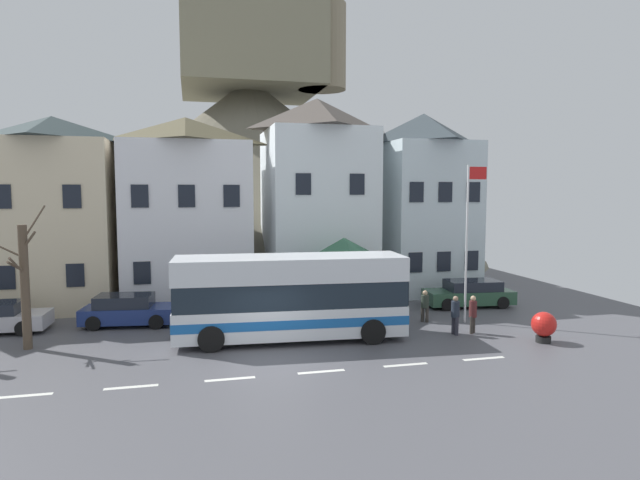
{
  "coord_description": "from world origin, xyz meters",
  "views": [
    {
      "loc": [
        -2.61,
        -18.02,
        5.99
      ],
      "look_at": [
        3.17,
        5.93,
        3.74
      ],
      "focal_mm": 30.12,
      "sensor_mm": 36.0,
      "label": 1
    }
  ],
  "objects_px": {
    "pedestrian_00": "(455,314)",
    "bare_tree_01": "(25,284)",
    "townhouse_01": "(55,212)",
    "townhouse_04": "(422,203)",
    "transit_bus": "(290,298)",
    "parked_car_02": "(128,310)",
    "pedestrian_01": "(473,312)",
    "hilltop_castle": "(251,164)",
    "parked_car_01": "(469,293)",
    "public_bench": "(368,296)",
    "harbour_buoy": "(544,325)",
    "flagpole": "(468,232)",
    "pedestrian_02": "(425,304)",
    "townhouse_02": "(187,210)",
    "townhouse_03": "(317,198)",
    "bus_shelter": "(344,252)"
  },
  "relations": [
    {
      "from": "transit_bus",
      "to": "bare_tree_01",
      "type": "bearing_deg",
      "value": 177.87
    },
    {
      "from": "townhouse_01",
      "to": "harbour_buoy",
      "type": "xyz_separation_m",
      "value": [
        20.34,
        -12.09,
        -4.22
      ]
    },
    {
      "from": "pedestrian_02",
      "to": "pedestrian_00",
      "type": "bearing_deg",
      "value": -82.33
    },
    {
      "from": "public_bench",
      "to": "parked_car_02",
      "type": "bearing_deg",
      "value": -172.26
    },
    {
      "from": "hilltop_castle",
      "to": "parked_car_01",
      "type": "relative_size",
      "value": 8.89
    },
    {
      "from": "townhouse_03",
      "to": "bare_tree_01",
      "type": "distance_m",
      "value": 15.77
    },
    {
      "from": "hilltop_castle",
      "to": "townhouse_01",
      "type": "bearing_deg",
      "value": -123.89
    },
    {
      "from": "transit_bus",
      "to": "harbour_buoy",
      "type": "relative_size",
      "value": 7.64
    },
    {
      "from": "townhouse_01",
      "to": "hilltop_castle",
      "type": "relative_size",
      "value": 0.24
    },
    {
      "from": "flagpole",
      "to": "hilltop_castle",
      "type": "bearing_deg",
      "value": 104.53
    },
    {
      "from": "townhouse_04",
      "to": "flagpole",
      "type": "xyz_separation_m",
      "value": [
        -1.39,
        -8.07,
        -1.15
      ]
    },
    {
      "from": "townhouse_03",
      "to": "harbour_buoy",
      "type": "bearing_deg",
      "value": -61.48
    },
    {
      "from": "pedestrian_02",
      "to": "flagpole",
      "type": "relative_size",
      "value": 0.21
    },
    {
      "from": "townhouse_03",
      "to": "pedestrian_02",
      "type": "distance_m",
      "value": 9.6
    },
    {
      "from": "townhouse_03",
      "to": "public_bench",
      "type": "relative_size",
      "value": 7.22
    },
    {
      "from": "townhouse_01",
      "to": "parked_car_02",
      "type": "xyz_separation_m",
      "value": [
        4.01,
        -5.36,
        -4.23
      ]
    },
    {
      "from": "parked_car_01",
      "to": "bare_tree_01",
      "type": "xyz_separation_m",
      "value": [
        -20.17,
        -2.96,
        1.82
      ]
    },
    {
      "from": "townhouse_03",
      "to": "harbour_buoy",
      "type": "distance_m",
      "value": 14.35
    },
    {
      "from": "parked_car_01",
      "to": "pedestrian_01",
      "type": "bearing_deg",
      "value": 67.42
    },
    {
      "from": "townhouse_03",
      "to": "transit_bus",
      "type": "bearing_deg",
      "value": -109.71
    },
    {
      "from": "parked_car_01",
      "to": "public_bench",
      "type": "height_order",
      "value": "parked_car_01"
    },
    {
      "from": "bus_shelter",
      "to": "pedestrian_01",
      "type": "relative_size",
      "value": 2.32
    },
    {
      "from": "transit_bus",
      "to": "parked_car_02",
      "type": "xyz_separation_m",
      "value": [
        -6.64,
        3.95,
        -1.03
      ]
    },
    {
      "from": "flagpole",
      "to": "pedestrian_00",
      "type": "bearing_deg",
      "value": -129.83
    },
    {
      "from": "parked_car_02",
      "to": "townhouse_04",
      "type": "bearing_deg",
      "value": 24.58
    },
    {
      "from": "parked_car_02",
      "to": "hilltop_castle",
      "type": "bearing_deg",
      "value": 78.28
    },
    {
      "from": "public_bench",
      "to": "townhouse_02",
      "type": "bearing_deg",
      "value": 158.75
    },
    {
      "from": "pedestrian_00",
      "to": "flagpole",
      "type": "distance_m",
      "value": 4.03
    },
    {
      "from": "bus_shelter",
      "to": "bare_tree_01",
      "type": "xyz_separation_m",
      "value": [
        -13.34,
        -2.88,
        -0.56
      ]
    },
    {
      "from": "townhouse_03",
      "to": "pedestrian_01",
      "type": "height_order",
      "value": "townhouse_03"
    },
    {
      "from": "townhouse_01",
      "to": "flagpole",
      "type": "xyz_separation_m",
      "value": [
        19.01,
        -8.37,
        -0.77
      ]
    },
    {
      "from": "townhouse_01",
      "to": "bare_tree_01",
      "type": "distance_m",
      "value": 8.65
    },
    {
      "from": "townhouse_04",
      "to": "flagpole",
      "type": "bearing_deg",
      "value": -99.74
    },
    {
      "from": "pedestrian_00",
      "to": "bare_tree_01",
      "type": "relative_size",
      "value": 0.3
    },
    {
      "from": "townhouse_01",
      "to": "harbour_buoy",
      "type": "relative_size",
      "value": 8.02
    },
    {
      "from": "public_bench",
      "to": "pedestrian_02",
      "type": "bearing_deg",
      "value": -71.88
    },
    {
      "from": "bus_shelter",
      "to": "flagpole",
      "type": "height_order",
      "value": "flagpole"
    },
    {
      "from": "bare_tree_01",
      "to": "parked_car_01",
      "type": "bearing_deg",
      "value": 8.34
    },
    {
      "from": "hilltop_castle",
      "to": "transit_bus",
      "type": "xyz_separation_m",
      "value": [
        -1.5,
        -27.4,
        -6.68
      ]
    },
    {
      "from": "townhouse_03",
      "to": "transit_bus",
      "type": "distance_m",
      "value": 10.39
    },
    {
      "from": "parked_car_02",
      "to": "pedestrian_01",
      "type": "bearing_deg",
      "value": -11.36
    },
    {
      "from": "townhouse_04",
      "to": "parked_car_01",
      "type": "bearing_deg",
      "value": -84.74
    },
    {
      "from": "transit_bus",
      "to": "pedestrian_02",
      "type": "distance_m",
      "value": 6.71
    },
    {
      "from": "townhouse_04",
      "to": "transit_bus",
      "type": "height_order",
      "value": "townhouse_04"
    },
    {
      "from": "transit_bus",
      "to": "pedestrian_01",
      "type": "xyz_separation_m",
      "value": [
        7.63,
        -0.91,
        -0.8
      ]
    },
    {
      "from": "townhouse_04",
      "to": "harbour_buoy",
      "type": "bearing_deg",
      "value": -90.28
    },
    {
      "from": "flagpole",
      "to": "townhouse_03",
      "type": "bearing_deg",
      "value": 122.14
    },
    {
      "from": "transit_bus",
      "to": "parked_car_01",
      "type": "height_order",
      "value": "transit_bus"
    },
    {
      "from": "townhouse_02",
      "to": "pedestrian_01",
      "type": "relative_size",
      "value": 6.16
    },
    {
      "from": "townhouse_01",
      "to": "parked_car_01",
      "type": "relative_size",
      "value": 2.12
    }
  ]
}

